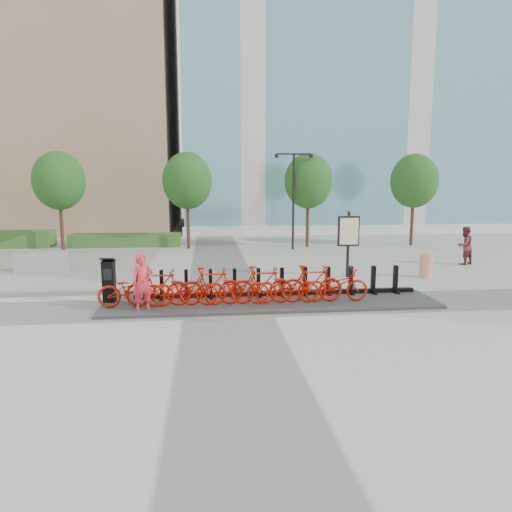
{
  "coord_description": "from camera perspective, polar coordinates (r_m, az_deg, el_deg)",
  "views": [
    {
      "loc": [
        -0.54,
        -12.55,
        3.45
      ],
      "look_at": [
        1.0,
        1.5,
        1.2
      ],
      "focal_mm": 32.0,
      "sensor_mm": 36.0,
      "label": 1
    }
  ],
  "objects": [
    {
      "name": "tree_1",
      "position": [
        24.57,
        -8.6,
        9.26
      ],
      "size": [
        2.6,
        2.6,
        5.1
      ],
      "color": "#402417",
      "rests_on": "ground"
    },
    {
      "name": "map_sign",
      "position": [
        17.16,
        11.49,
        2.72
      ],
      "size": [
        0.8,
        0.15,
        2.44
      ],
      "rotation": [
        0.0,
        0.0,
        -0.03
      ],
      "color": "black",
      "rests_on": "ground"
    },
    {
      "name": "tree_2",
      "position": [
        25.17,
        6.55,
        9.3
      ],
      "size": [
        2.6,
        2.6,
        5.1
      ],
      "color": "#402417",
      "rests_on": "ground"
    },
    {
      "name": "bike_7",
      "position": [
        13.16,
        7.0,
        -3.45
      ],
      "size": [
        1.79,
        0.51,
        1.08
      ],
      "primitive_type": "imported",
      "rotation": [
        0.0,
        0.0,
        1.57
      ],
      "color": "#A11001",
      "rests_on": "dock_pad"
    },
    {
      "name": "bike_1",
      "position": [
        12.89,
        -12.09,
        -3.85
      ],
      "size": [
        1.79,
        0.51,
        1.08
      ],
      "primitive_type": "imported",
      "rotation": [
        0.0,
        0.0,
        1.57
      ],
      "color": "#A11001",
      "rests_on": "dock_pad"
    },
    {
      "name": "jersey_barrier",
      "position": [
        19.95,
        -25.23,
        -0.67
      ],
      "size": [
        2.05,
        1.23,
        0.77
      ],
      "primitive_type": "cube",
      "rotation": [
        0.0,
        0.0,
        0.37
      ],
      "color": "gray",
      "rests_on": "ground"
    },
    {
      "name": "bike_8",
      "position": [
        13.35,
        10.01,
        -3.57
      ],
      "size": [
        1.85,
        0.64,
        0.97
      ],
      "primitive_type": "imported",
      "rotation": [
        0.0,
        0.0,
        1.57
      ],
      "color": "#A11001",
      "rests_on": "dock_pad"
    },
    {
      "name": "bike_3",
      "position": [
        12.82,
        -5.67,
        -3.76
      ],
      "size": [
        1.79,
        0.51,
        1.08
      ],
      "primitive_type": "imported",
      "rotation": [
        0.0,
        0.0,
        1.57
      ],
      "color": "#A11001",
      "rests_on": "dock_pad"
    },
    {
      "name": "construction_barrel",
      "position": [
        18.07,
        20.52,
        -1.06
      ],
      "size": [
        0.61,
        0.61,
        0.92
      ],
      "primitive_type": "cylinder",
      "rotation": [
        0.0,
        0.0,
        0.34
      ],
      "color": "#FF4400",
      "rests_on": "ground"
    },
    {
      "name": "streetlamp",
      "position": [
        23.99,
        4.71,
        8.25
      ],
      "size": [
        2.0,
        0.2,
        5.0
      ],
      "color": "black",
      "rests_on": "ground"
    },
    {
      "name": "dock_rail_posts",
      "position": [
        13.78,
        1.82,
        -3.3
      ],
      "size": [
        8.02,
        0.5,
        0.85
      ],
      "primitive_type": null,
      "color": "black",
      "rests_on": "dock_pad"
    },
    {
      "name": "bike_6",
      "position": [
        13.03,
        3.9,
        -3.77
      ],
      "size": [
        1.85,
        0.64,
        0.97
      ],
      "primitive_type": "imported",
      "rotation": [
        0.0,
        0.0,
        1.57
      ],
      "color": "#A11001",
      "rests_on": "dock_pad"
    },
    {
      "name": "bike_4",
      "position": [
        12.86,
        -2.44,
        -3.93
      ],
      "size": [
        1.85,
        0.64,
        0.97
      ],
      "primitive_type": "imported",
      "rotation": [
        0.0,
        0.0,
        1.57
      ],
      "color": "#A11001",
      "rests_on": "dock_pad"
    },
    {
      "name": "worker_red",
      "position": [
        12.65,
        -13.99,
        -3.32
      ],
      "size": [
        0.68,
        0.57,
        1.6
      ],
      "primitive_type": "imported",
      "rotation": [
        0.0,
        0.0,
        0.37
      ],
      "color": "red",
      "rests_on": "ground"
    },
    {
      "name": "pedestrian",
      "position": [
        21.52,
        24.62,
        1.19
      ],
      "size": [
        0.96,
        0.86,
        1.64
      ],
      "primitive_type": "imported",
      "rotation": [
        0.0,
        0.0,
        3.5
      ],
      "color": "maroon",
      "rests_on": "ground"
    },
    {
      "name": "bike_5",
      "position": [
        12.91,
        0.75,
        -3.62
      ],
      "size": [
        1.79,
        0.51,
        1.08
      ],
      "primitive_type": "imported",
      "rotation": [
        0.0,
        0.0,
        1.57
      ],
      "color": "#A11001",
      "rests_on": "dock_pad"
    },
    {
      "name": "ground",
      "position": [
        13.03,
        -3.68,
        -6.33
      ],
      "size": [
        120.0,
        120.0,
        0.0
      ],
      "primitive_type": "plane",
      "color": "#9FA195"
    },
    {
      "name": "tree_3",
      "position": [
        27.13,
        19.16,
        8.84
      ],
      "size": [
        2.6,
        2.6,
        5.1
      ],
      "color": "#402417",
      "rests_on": "ground"
    },
    {
      "name": "kiosk",
      "position": [
        13.74,
        -17.91,
        -2.91
      ],
      "size": [
        0.43,
        0.37,
        1.31
      ],
      "rotation": [
        0.0,
        0.0,
        -0.08
      ],
      "color": "black",
      "rests_on": "dock_pad"
    },
    {
      "name": "glass_building",
      "position": [
        42.08,
        15.08,
        20.46
      ],
      "size": [
        32.0,
        16.0,
        24.0
      ],
      "primitive_type": "cube",
      "color": "teal",
      "rests_on": "ground"
    },
    {
      "name": "bike_2",
      "position": [
        12.85,
        -8.88,
        -4.04
      ],
      "size": [
        1.85,
        0.64,
        0.97
      ],
      "primitive_type": "imported",
      "rotation": [
        0.0,
        0.0,
        1.57
      ],
      "color": "#A11001",
      "rests_on": "dock_pad"
    },
    {
      "name": "bike_0",
      "position": [
        13.0,
        -15.25,
        -4.1
      ],
      "size": [
        1.85,
        0.64,
        0.97
      ],
      "primitive_type": "imported",
      "rotation": [
        0.0,
        0.0,
        1.57
      ],
      "color": "#A11001",
      "rests_on": "dock_pad"
    },
    {
      "name": "hedge_b",
      "position": [
        26.32,
        -15.97,
        1.92
      ],
      "size": [
        6.0,
        1.2,
        0.7
      ],
      "primitive_type": "cube",
      "color": "#27531A",
      "rests_on": "ground"
    },
    {
      "name": "dock_pad",
      "position": [
        13.42,
        1.84,
        -5.68
      ],
      "size": [
        9.6,
        2.4,
        0.08
      ],
      "primitive_type": "cube",
      "color": "#343435",
      "rests_on": "ground"
    },
    {
      "name": "tree_0",
      "position": [
        25.66,
        -23.43,
        8.61
      ],
      "size": [
        2.6,
        2.6,
        5.1
      ],
      "color": "#402417",
      "rests_on": "ground"
    }
  ]
}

